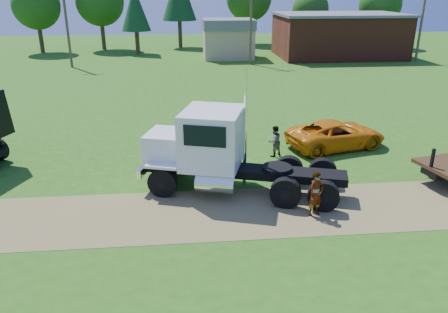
{
  "coord_description": "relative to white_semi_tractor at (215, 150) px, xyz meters",
  "views": [
    {
      "loc": [
        -1.88,
        -15.24,
        8.37
      ],
      "look_at": [
        -0.2,
        2.03,
        1.6
      ],
      "focal_mm": 35.0,
      "sensor_mm": 36.0,
      "label": 1
    }
  ],
  "objects": [
    {
      "name": "tan_shed",
      "position": [
        4.59,
        37.68,
        0.62
      ],
      "size": [
        6.2,
        5.4,
        4.7
      ],
      "color": "tan",
      "rests_on": "ground"
    },
    {
      "name": "orange_pickup",
      "position": [
        7.07,
        4.58,
        -1.04
      ],
      "size": [
        5.99,
        3.9,
        1.53
      ],
      "primitive_type": "imported",
      "rotation": [
        0.0,
        0.0,
        1.84
      ],
      "color": "orange",
      "rests_on": "ground"
    },
    {
      "name": "dirt_track",
      "position": [
        0.59,
        -2.32,
        -1.8
      ],
      "size": [
        120.0,
        4.2,
        0.01
      ],
      "primitive_type": "cube",
      "color": "olive",
      "rests_on": "ground"
    },
    {
      "name": "tree_row",
      "position": [
        2.03,
        47.75,
        4.5
      ],
      "size": [
        53.63,
        14.66,
        11.04
      ],
      "color": "#322614",
      "rests_on": "ground"
    },
    {
      "name": "spectator_a",
      "position": [
        3.7,
        -2.84,
        -0.89
      ],
      "size": [
        0.79,
        0.68,
        1.82
      ],
      "primitive_type": "imported",
      "rotation": [
        0.0,
        0.0,
        0.45
      ],
      "color": "#999999",
      "rests_on": "ground"
    },
    {
      "name": "utility_poles",
      "position": [
        6.59,
        32.68,
        2.91
      ],
      "size": [
        42.2,
        0.28,
        9.0
      ],
      "color": "#4A3E29",
      "rests_on": "ground"
    },
    {
      "name": "ground",
      "position": [
        0.59,
        -2.32,
        -1.8
      ],
      "size": [
        140.0,
        140.0,
        0.0
      ],
      "primitive_type": "plane",
      "color": "#2C5813",
      "rests_on": "ground"
    },
    {
      "name": "spectator_b",
      "position": [
        3.41,
        3.62,
        -0.98
      ],
      "size": [
        1.0,
        0.92,
        1.65
      ],
      "primitive_type": "imported",
      "rotation": [
        0.0,
        0.0,
        3.61
      ],
      "color": "#999999",
      "rests_on": "ground"
    },
    {
      "name": "white_semi_tractor",
      "position": [
        0.0,
        0.0,
        0.0
      ],
      "size": [
        8.92,
        5.09,
        5.28
      ],
      "rotation": [
        0.0,
        0.0,
        -0.29
      ],
      "color": "black",
      "rests_on": "ground"
    },
    {
      "name": "brick_building",
      "position": [
        18.59,
        37.68,
        0.86
      ],
      "size": [
        15.4,
        10.4,
        5.3
      ],
      "color": "maroon",
      "rests_on": "ground"
    }
  ]
}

